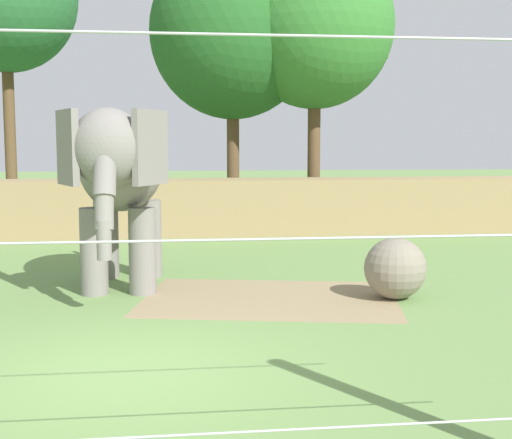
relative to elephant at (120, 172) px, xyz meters
name	(u,v)px	position (x,y,z in m)	size (l,w,h in m)	color
ground_plane	(128,374)	(0.40, -5.01, -2.21)	(120.00, 120.00, 0.00)	#6B8E4C
dirt_patch	(270,298)	(2.67, -1.15, -2.21)	(4.47, 3.22, 0.01)	#937F5B
embankment_wall	(153,207)	(0.40, 7.72, -1.38)	(36.00, 1.80, 1.66)	#997F56
elephant	(120,172)	(0.00, 0.00, 0.00)	(1.89, 4.50, 3.33)	gray
enrichment_ball	(395,268)	(4.87, -1.46, -1.66)	(1.10, 1.10, 1.10)	gray
cable_fence	(93,278)	(0.40, -8.37, -0.38)	(9.13, 0.24, 3.65)	brown
tree_far_left	(233,32)	(3.14, 11.56, 4.37)	(5.77, 5.77, 9.62)	brown
tree_left_of_centre	(315,26)	(5.90, 10.80, 4.50)	(5.39, 5.39, 9.56)	brown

